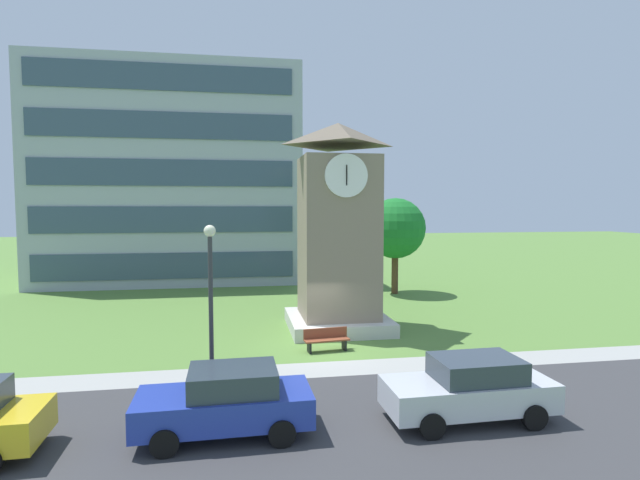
% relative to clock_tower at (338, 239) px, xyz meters
% --- Properties ---
extents(ground_plane, '(160.00, 160.00, 0.00)m').
position_rel_clock_tower_xyz_m(ground_plane, '(-1.36, -3.20, -4.22)').
color(ground_plane, '#567F38').
extents(street_asphalt, '(120.00, 7.20, 0.01)m').
position_rel_clock_tower_xyz_m(street_asphalt, '(-1.36, -10.04, -4.22)').
color(street_asphalt, '#38383A').
rests_on(street_asphalt, ground).
extents(kerb_strip, '(120.00, 1.60, 0.01)m').
position_rel_clock_tower_xyz_m(kerb_strip, '(-1.36, -5.64, -4.22)').
color(kerb_strip, '#9E9E99').
rests_on(kerb_strip, ground).
extents(office_building, '(18.96, 13.30, 16.00)m').
position_rel_clock_tower_xyz_m(office_building, '(-9.46, 19.32, 3.78)').
color(office_building, '#9EA8B2').
rests_on(office_building, ground).
extents(clock_tower, '(4.57, 4.57, 9.51)m').
position_rel_clock_tower_xyz_m(clock_tower, '(0.00, 0.00, 0.00)').
color(clock_tower, gray).
rests_on(clock_tower, ground).
extents(park_bench, '(1.84, 0.68, 0.88)m').
position_rel_clock_tower_xyz_m(park_bench, '(-1.16, -3.46, -3.76)').
color(park_bench, brown).
rests_on(park_bench, ground).
extents(street_lamp, '(0.36, 0.36, 5.16)m').
position_rel_clock_tower_xyz_m(street_lamp, '(-5.41, -7.11, -0.97)').
color(street_lamp, '#333338').
rests_on(street_lamp, ground).
extents(tree_by_building, '(3.93, 3.93, 6.25)m').
position_rel_clock_tower_xyz_m(tree_by_building, '(5.51, 8.40, 0.04)').
color(tree_by_building, '#513823').
rests_on(tree_by_building, ground).
extents(parked_car_blue, '(4.36, 2.07, 1.69)m').
position_rel_clock_tower_xyz_m(parked_car_blue, '(-4.89, -10.09, -3.36)').
color(parked_car_blue, '#23389E').
rests_on(parked_car_blue, ground).
extents(parked_car_silver, '(4.53, 2.02, 1.69)m').
position_rel_clock_tower_xyz_m(parked_car_silver, '(1.52, -10.29, -3.36)').
color(parked_car_silver, silver).
rests_on(parked_car_silver, ground).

